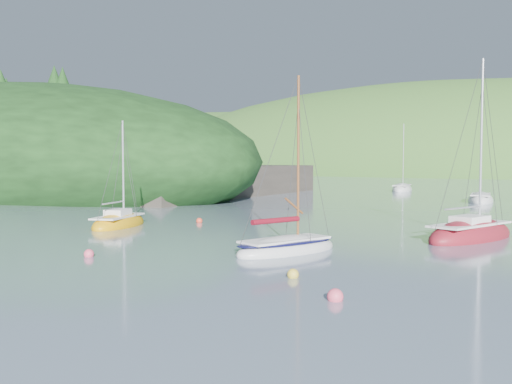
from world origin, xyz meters
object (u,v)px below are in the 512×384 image
Objects in this scene: sailboat_yellow at (119,224)px; distant_sloop_c at (402,190)px; daysailer_white at (287,248)px; sloop_red at (471,236)px; distant_sloop_a at (481,200)px.

sailboat_yellow is 0.74× the size of distant_sloop_c.
sloop_red is (5.17, 9.56, 0.00)m from daysailer_white.
sailboat_yellow is 37.57m from distant_sloop_a.
daysailer_white is 37.56m from distant_sloop_a.
daysailer_white is 0.83× the size of sloop_red.
distant_sloop_c is (-3.43, 50.08, -0.00)m from sailboat_yellow.
daysailer_white is 10.87m from sloop_red.
sloop_red reaches higher than daysailer_white.
sloop_red is 47.97m from distant_sloop_c.
sailboat_yellow is (-14.29, 1.64, -0.03)m from daysailer_white.
distant_sloop_a is at bearing 107.08° from daysailer_white.
sailboat_yellow is (-19.46, -7.92, -0.03)m from sloop_red.
distant_sloop_a reaches higher than daysailer_white.
sailboat_yellow is 0.77× the size of distant_sloop_a.
sloop_red is at bearing -89.49° from distant_sloop_a.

